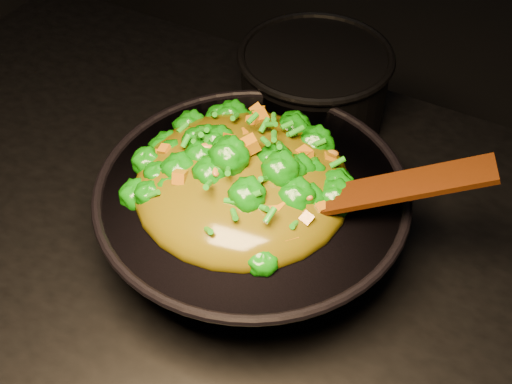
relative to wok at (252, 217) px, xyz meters
The scene contains 4 objects.
wok is the anchor object (origin of this frame).
stir_fry 0.10m from the wok, 164.20° to the right, with size 0.26×0.26×0.09m, color #107108, non-canonical shape.
spatula 0.17m from the wok, ahead, with size 0.27×0.04×0.01m, color #391607.
back_pot 0.27m from the wok, 98.91° to the left, with size 0.22×0.22×0.13m, color black.
Camera 1 is at (0.35, -0.41, 1.55)m, focal length 45.00 mm.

